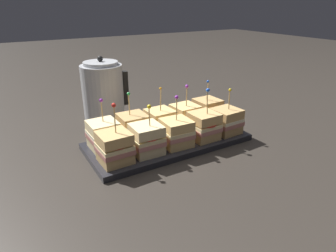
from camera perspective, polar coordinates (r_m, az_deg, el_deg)
The scene contains 13 objects.
ground_plane at distance 0.95m, azimuth -0.00°, elevation -3.47°, with size 6.00×6.00×0.00m, color #2D2823.
serving_platter at distance 0.95m, azimuth -0.00°, elevation -2.99°, with size 0.51×0.22×0.02m.
sandwich_front_far_left at distance 0.81m, azimuth -10.12°, elevation -4.07°, with size 0.09×0.09×0.17m.
sandwich_front_left at distance 0.85m, azimuth -4.10°, elevation -2.54°, with size 0.09×0.09×0.15m.
sandwich_front_center at distance 0.89m, azimuth 1.62°, elevation -1.27°, with size 0.09×0.09×0.16m.
sandwich_front_right at distance 0.94m, azimuth 6.83°, elevation 0.01°, with size 0.09×0.09×0.16m.
sandwich_front_far_right at distance 1.00m, azimuth 11.00°, elevation 0.96°, with size 0.09×0.09×0.15m.
sandwich_back_far_left at distance 0.90m, azimuth -12.19°, elevation -1.61°, with size 0.09×0.09×0.15m.
sandwich_back_left at distance 0.93m, azimuth -6.68°, elevation -0.35°, with size 0.09×0.09×0.16m.
sandwich_back_center at distance 0.97m, azimuth -1.60°, elevation 0.77°, with size 0.09×0.09×0.16m.
sandwich_back_right at distance 1.02m, azimuth 3.27°, elevation 1.80°, with size 0.09×0.09×0.15m.
sandwich_back_far_right at distance 1.07m, azimuth 7.48°, elevation 2.82°, with size 0.09×0.09×0.15m.
kettle_steel at distance 1.13m, azimuth -12.22°, elevation 6.20°, with size 0.17×0.15×0.24m.
Camera 1 is at (-0.43, -0.74, 0.42)m, focal length 32.00 mm.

